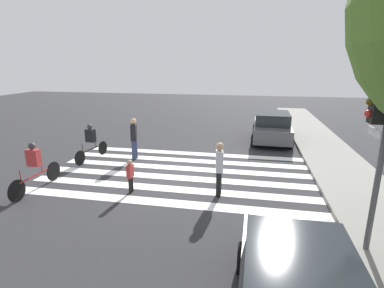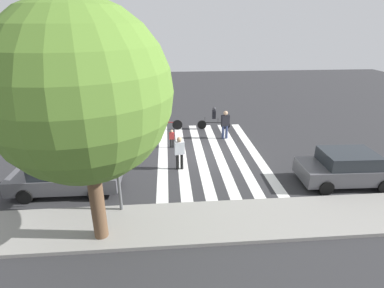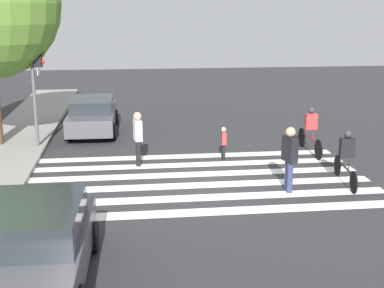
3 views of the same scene
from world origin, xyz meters
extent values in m
plane|color=#2D2D30|center=(0.00, 0.00, 0.00)|extent=(60.00, 60.00, 0.00)
cube|color=white|center=(-2.60, 0.00, 0.00)|extent=(0.51, 10.00, 0.01)
cube|color=white|center=(-1.56, 0.00, 0.00)|extent=(0.51, 10.00, 0.01)
cube|color=white|center=(-0.52, 0.00, 0.00)|extent=(0.51, 10.00, 0.01)
cube|color=white|center=(0.52, 0.00, 0.00)|extent=(0.51, 10.00, 0.01)
cube|color=white|center=(1.56, 0.00, 0.00)|extent=(0.51, 10.00, 0.01)
cube|color=white|center=(2.60, 0.00, 0.00)|extent=(0.51, 10.00, 0.01)
cylinder|color=#515456|center=(4.18, 5.27, 1.99)|extent=(0.12, 0.12, 3.98)
cube|color=black|center=(4.18, 5.06, 3.36)|extent=(0.32, 0.26, 0.84)
cube|color=silver|center=(4.18, 5.06, 2.76)|extent=(0.60, 0.02, 0.16)
sphere|color=#590F0F|center=(4.18, 4.90, 3.60)|extent=(0.15, 0.15, 0.15)
sphere|color=#59470F|center=(4.18, 4.90, 3.36)|extent=(0.15, 0.15, 0.15)
sphere|color=red|center=(4.18, 4.90, 3.13)|extent=(0.15, 0.15, 0.15)
cylinder|color=navy|center=(-1.44, -2.31, 0.43)|extent=(0.16, 0.16, 0.86)
cylinder|color=navy|center=(-1.21, -2.31, 0.43)|extent=(0.16, 0.16, 0.86)
cube|color=black|center=(-1.33, -2.31, 1.21)|extent=(0.55, 0.35, 0.68)
sphere|color=tan|center=(-1.33, -2.31, 1.68)|extent=(0.27, 0.27, 0.27)
cylinder|color=black|center=(1.99, -1.11, 0.26)|extent=(0.10, 0.10, 0.53)
cylinder|color=black|center=(2.13, -1.11, 0.26)|extent=(0.10, 0.10, 0.53)
cube|color=#B73333|center=(2.06, -1.11, 0.74)|extent=(0.31, 0.15, 0.42)
sphere|color=tan|center=(2.06, -1.11, 1.03)|extent=(0.16, 0.16, 0.16)
cylinder|color=black|center=(1.62, 1.74, 0.41)|extent=(0.16, 0.16, 0.83)
cylinder|color=black|center=(1.84, 1.74, 0.41)|extent=(0.16, 0.16, 0.83)
cube|color=silver|center=(1.73, 1.74, 1.16)|extent=(0.51, 0.29, 0.66)
sphere|color=tan|center=(1.73, 1.74, 1.61)|extent=(0.26, 0.26, 0.26)
cylinder|color=black|center=(3.38, -4.24, 0.35)|extent=(0.69, 0.04, 0.69)
cylinder|color=black|center=(1.62, -4.24, 0.35)|extent=(0.69, 0.04, 0.69)
cube|color=maroon|center=(2.50, -4.24, 0.54)|extent=(1.50, 0.04, 0.04)
cylinder|color=maroon|center=(2.19, -4.24, 0.70)|extent=(0.03, 0.03, 0.32)
cylinder|color=maroon|center=(3.16, -4.24, 0.74)|extent=(0.03, 0.03, 0.40)
cube|color=#B73333|center=(2.50, -4.24, 1.13)|extent=(0.24, 0.40, 0.55)
sphere|color=#333338|center=(2.50, -4.24, 1.53)|extent=(0.22, 0.22, 0.22)
cylinder|color=black|center=(-0.08, -4.22, 0.31)|extent=(0.62, 0.11, 0.62)
cylinder|color=black|center=(-1.70, -4.03, 0.31)|extent=(0.62, 0.11, 0.62)
cube|color=black|center=(-0.89, -4.13, 0.48)|extent=(1.39, 0.20, 0.04)
cylinder|color=black|center=(-1.18, -4.09, 0.64)|extent=(0.03, 0.03, 0.32)
cylinder|color=black|center=(-0.28, -4.20, 0.68)|extent=(0.03, 0.03, 0.40)
cube|color=black|center=(-0.89, -4.13, 1.08)|extent=(0.28, 0.42, 0.55)
sphere|color=#333338|center=(-0.89, -4.13, 1.47)|extent=(0.22, 0.22, 0.22)
cube|color=#4C4C51|center=(-5.78, 3.79, 0.61)|extent=(4.26, 2.00, 0.71)
cube|color=#23282D|center=(-5.78, 3.79, 1.26)|extent=(2.37, 1.80, 0.59)
cylinder|color=black|center=(-4.45, 4.68, 0.32)|extent=(0.65, 0.22, 0.64)
cylinder|color=black|center=(-4.50, 2.83, 0.32)|extent=(0.65, 0.22, 0.64)
cube|color=#4C4C51|center=(6.76, 3.46, 0.59)|extent=(4.63, 1.84, 0.66)
cube|color=#23282D|center=(6.76, 3.46, 1.16)|extent=(2.56, 1.67, 0.48)
cylinder|color=black|center=(8.20, 4.31, 0.32)|extent=(0.64, 0.21, 0.64)
cylinder|color=black|center=(8.18, 2.57, 0.32)|extent=(0.64, 0.21, 0.64)
cylinder|color=black|center=(5.34, 4.35, 0.32)|extent=(0.64, 0.21, 0.64)
cylinder|color=black|center=(5.32, 2.61, 0.32)|extent=(0.64, 0.21, 0.64)
camera|label=1|loc=(10.60, 2.61, 4.09)|focal=28.00mm
camera|label=2|loc=(2.24, 15.34, 6.96)|focal=28.00mm
camera|label=3|loc=(-14.92, 2.04, 4.92)|focal=50.00mm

